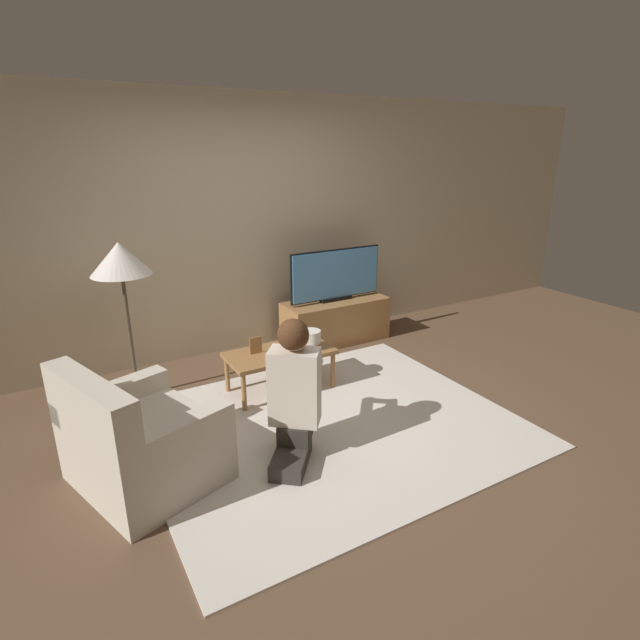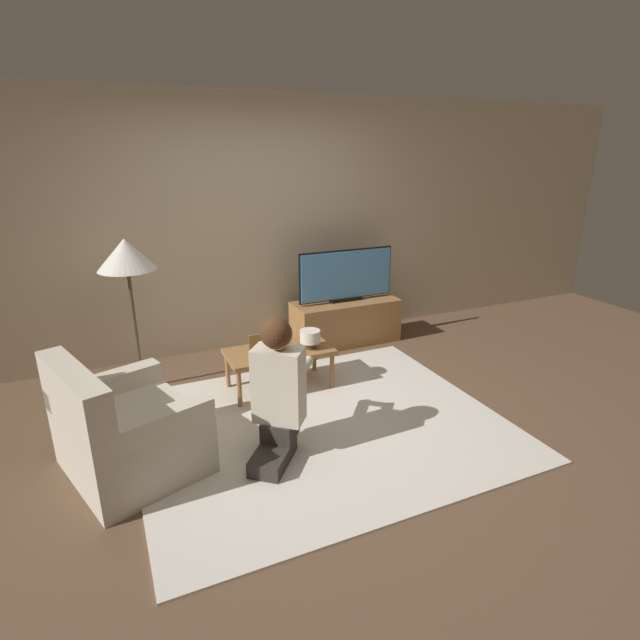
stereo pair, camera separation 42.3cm
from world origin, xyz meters
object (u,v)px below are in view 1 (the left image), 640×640
at_px(tv, 336,275).
at_px(person_kneeling, 294,388).
at_px(table_lamp, 311,338).
at_px(floor_lamp, 121,265).
at_px(coffee_table, 280,356).
at_px(armchair, 141,444).

relative_size(tv, person_kneeling, 1.08).
distance_m(tv, person_kneeling, 2.25).
bearing_deg(table_lamp, floor_lamp, 156.24).
distance_m(coffee_table, floor_lamp, 1.51).
bearing_deg(tv, person_kneeling, -128.94).
relative_size(coffee_table, table_lamp, 5.18).
bearing_deg(armchair, floor_lamp, -27.49).
bearing_deg(armchair, coffee_table, -80.19).
xyz_separation_m(coffee_table, floor_lamp, (-1.14, 0.54, 0.84)).
bearing_deg(table_lamp, coffee_table, 162.92).
height_order(tv, coffee_table, tv).
height_order(coffee_table, armchair, armchair).
bearing_deg(coffee_table, person_kneeling, -109.89).
xyz_separation_m(floor_lamp, person_kneeling, (0.79, -1.49, -0.65)).
bearing_deg(tv, armchair, -147.84).
bearing_deg(person_kneeling, armchair, 25.77).
bearing_deg(armchair, person_kneeling, -121.77).
distance_m(coffee_table, armchair, 1.52).
xyz_separation_m(tv, floor_lamp, (-2.20, -0.25, 0.41)).
xyz_separation_m(coffee_table, armchair, (-1.34, -0.72, -0.06)).
relative_size(floor_lamp, person_kneeling, 1.35).
bearing_deg(tv, floor_lamp, -173.54).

